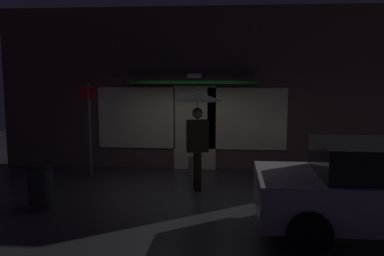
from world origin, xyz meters
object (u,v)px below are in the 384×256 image
street_sign_post (89,124)px  sidewalk_bollard (194,166)px  person_with_umbrella (197,114)px  trash_bin (40,187)px

street_sign_post → sidewalk_bollard: size_ratio=4.60×
person_with_umbrella → street_sign_post: bearing=-32.2°
street_sign_post → person_with_umbrella: bearing=-19.9°
street_sign_post → trash_bin: (-0.10, -2.55, -0.88)m
person_with_umbrella → sidewalk_bollard: person_with_umbrella is taller
sidewalk_bollard → person_with_umbrella: bearing=-82.1°
street_sign_post → sidewalk_bollard: 2.76m
person_with_umbrella → trash_bin: (-2.81, -1.56, -1.22)m
trash_bin → person_with_umbrella: bearing=29.1°
sidewalk_bollard → trash_bin: 3.87m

